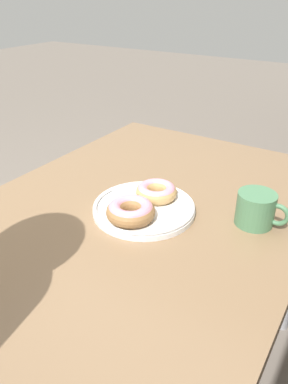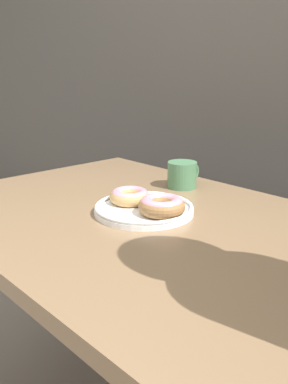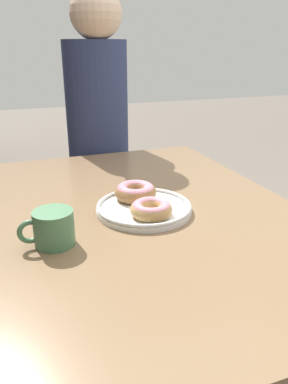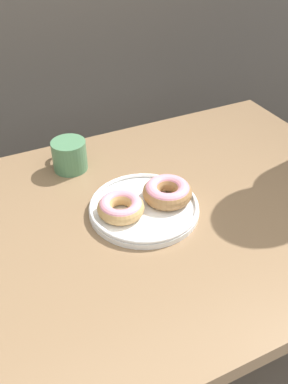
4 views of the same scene
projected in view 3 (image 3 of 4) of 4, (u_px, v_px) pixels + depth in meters
name	position (u px, v px, depth m)	size (l,w,h in m)	color
ground_plane	(220.00, 373.00, 1.46)	(14.00, 14.00, 0.00)	#70665B
dining_table	(148.00, 231.00, 1.11)	(1.24, 0.85, 0.75)	#846647
donut_plate	(143.00, 203.00, 1.06)	(0.27, 0.27, 0.06)	white
coffee_mug	(53.00, 228.00, 0.88)	(0.10, 0.13, 0.09)	#4C7F56
person_figure	(98.00, 148.00, 1.80)	(0.40, 0.28, 1.41)	black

